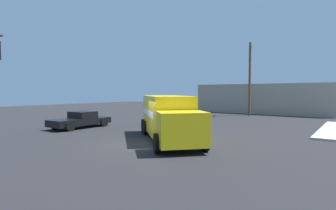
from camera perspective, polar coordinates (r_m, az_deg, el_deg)
ground_plane at (r=15.20m, az=-5.14°, el=-8.65°), size 100.00×100.00×0.00m
delivery_truck at (r=16.45m, az=0.02°, el=-2.61°), size 7.86×7.53×2.78m
pickup_black at (r=23.27m, az=-18.57°, el=-2.97°), size 2.41×5.27×1.38m
utility_pole at (r=34.63m, az=17.51°, el=5.64°), size 1.05×2.04×9.29m
building_backdrop at (r=39.95m, az=20.17°, el=1.31°), size 18.24×6.00×4.15m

